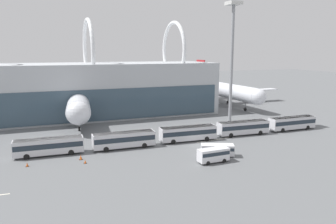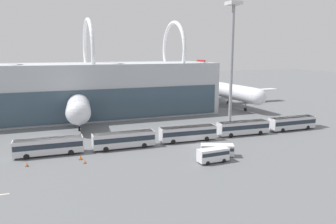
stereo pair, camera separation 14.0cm
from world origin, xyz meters
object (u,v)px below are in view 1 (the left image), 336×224
(airliner_at_gate_near, at_px, (78,103))
(service_van_crossing, at_px, (213,154))
(shuttle_bus_1, at_px, (124,139))
(traffic_cone_2, at_px, (81,157))
(floodlight_mast, at_px, (232,47))
(traffic_cone_0, at_px, (27,165))
(shuttle_bus_4, at_px, (292,122))
(service_van_foreground, at_px, (217,149))
(shuttle_bus_2, at_px, (188,133))
(traffic_cone_1, at_px, (85,162))
(airliner_at_gate_far, at_px, (222,90))
(shuttle_bus_3, at_px, (243,127))
(shuttle_bus_0, at_px, (49,145))

(airliner_at_gate_near, bearing_deg, service_van_crossing, 29.43)
(shuttle_bus_1, relative_size, traffic_cone_2, 14.79)
(floodlight_mast, xyz_separation_m, traffic_cone_0, (-46.55, -13.48, -19.11))
(shuttle_bus_4, distance_m, service_van_crossing, 32.05)
(airliner_at_gate_near, xyz_separation_m, service_van_foreground, (19.77, -38.40, -3.76))
(shuttle_bus_2, relative_size, traffic_cone_1, 20.98)
(shuttle_bus_1, xyz_separation_m, traffic_cone_0, (-17.24, -4.38, -1.49))
(shuttle_bus_4, bearing_deg, shuttle_bus_1, -179.33)
(airliner_at_gate_far, bearing_deg, shuttle_bus_1, -49.76)
(shuttle_bus_4, relative_size, traffic_cone_1, 20.80)
(service_van_foreground, xyz_separation_m, service_van_crossing, (-2.28, -2.61, 0.12))
(airliner_at_gate_far, relative_size, shuttle_bus_4, 3.95)
(floodlight_mast, xyz_separation_m, traffic_cone_2, (-37.98, -13.09, -19.05))
(shuttle_bus_3, relative_size, service_van_foreground, 1.95)
(airliner_at_gate_near, height_order, traffic_cone_0, airliner_at_gate_near)
(traffic_cone_2, bearing_deg, shuttle_bus_0, 137.64)
(airliner_at_gate_far, height_order, traffic_cone_2, airliner_at_gate_far)
(shuttle_bus_1, height_order, shuttle_bus_2, same)
(shuttle_bus_0, relative_size, service_van_crossing, 2.21)
(shuttle_bus_1, height_order, shuttle_bus_4, same)
(airliner_at_gate_far, distance_m, shuttle_bus_3, 43.21)
(floodlight_mast, height_order, traffic_cone_0, floodlight_mast)
(service_van_crossing, bearing_deg, shuttle_bus_4, 23.24)
(airliner_at_gate_far, height_order, shuttle_bus_1, airliner_at_gate_far)
(airliner_at_gate_far, xyz_separation_m, traffic_cone_0, (-62.23, -44.01, -4.89))
(airliner_at_gate_near, distance_m, service_van_crossing, 44.73)
(floodlight_mast, bearing_deg, airliner_at_gate_far, 62.82)
(service_van_foreground, relative_size, service_van_crossing, 1.13)
(shuttle_bus_2, xyz_separation_m, service_van_foreground, (0.69, -11.06, -0.54))
(shuttle_bus_1, bearing_deg, airliner_at_gate_near, 102.40)
(service_van_foreground, distance_m, traffic_cone_0, 32.30)
(shuttle_bus_0, distance_m, floodlight_mast, 47.24)
(shuttle_bus_2, distance_m, service_van_crossing, 13.77)
(shuttle_bus_4, height_order, traffic_cone_0, shuttle_bus_4)
(traffic_cone_2, bearing_deg, traffic_cone_1, -78.49)
(service_van_crossing, bearing_deg, traffic_cone_2, 153.00)
(shuttle_bus_2, relative_size, traffic_cone_0, 17.63)
(service_van_crossing, bearing_deg, shuttle_bus_1, 129.45)
(shuttle_bus_2, bearing_deg, service_van_crossing, -93.84)
(airliner_at_gate_far, distance_m, shuttle_bus_2, 50.55)
(shuttle_bus_2, bearing_deg, airliner_at_gate_near, 127.71)
(floodlight_mast, bearing_deg, airliner_at_gate_near, 152.16)
(airliner_at_gate_far, xyz_separation_m, shuttle_bus_4, (-3.97, -39.43, -3.40))
(airliner_at_gate_near, distance_m, floodlight_mast, 41.82)
(airliner_at_gate_near, xyz_separation_m, shuttle_bus_1, (5.40, -27.43, -3.21))
(service_van_crossing, xyz_separation_m, floodlight_mast, (17.23, 22.68, 18.04))
(shuttle_bus_2, bearing_deg, traffic_cone_1, -161.05)
(airliner_at_gate_far, height_order, service_van_crossing, airliner_at_gate_far)
(airliner_at_gate_far, height_order, shuttle_bus_4, airliner_at_gate_far)
(shuttle_bus_1, height_order, traffic_cone_2, shuttle_bus_1)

